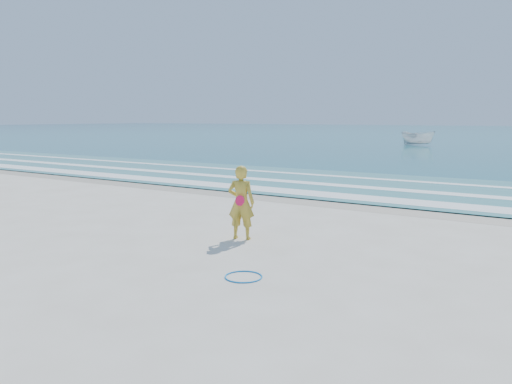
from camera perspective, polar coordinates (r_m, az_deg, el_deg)
The scene contains 9 objects.
ground at distance 12.18m, azimuth -13.27°, elevation -6.74°, with size 400.00×400.00×0.00m, color silver.
wet_sand at distance 19.41m, azimuth 6.01°, elevation -0.89°, with size 400.00×2.40×0.00m, color #B2A893.
shallow at distance 23.94m, azimuth 11.33°, elevation 0.88°, with size 400.00×10.00×0.01m, color #59B7AD.
foam_near at distance 20.56m, azimuth 7.62°, elevation -0.25°, with size 400.00×1.40×0.01m, color white.
foam_mid at distance 23.20m, azimuth 10.62°, elevation 0.68°, with size 400.00×0.90×0.01m, color white.
foam_far at distance 26.27m, azimuth 13.29°, elevation 1.50°, with size 400.00×0.60×0.01m, color white.
hoop at distance 10.08m, azimuth -1.43°, elevation -9.65°, with size 0.76×0.76×0.03m, color #0C83DA.
boat at distance 59.78m, azimuth 18.03°, elevation 5.90°, with size 1.62×4.30×1.66m, color silver.
woman at distance 12.96m, azimuth -1.70°, elevation -1.21°, with size 0.81×0.65×1.94m.
Camera 1 is at (8.46, -8.18, 3.16)m, focal length 35.00 mm.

